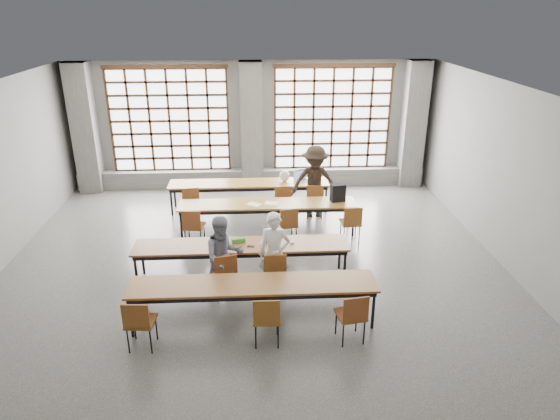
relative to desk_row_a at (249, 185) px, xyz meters
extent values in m
plane|color=#484845|center=(0.10, -3.55, -0.66)|extent=(11.00, 11.00, 0.00)
plane|color=silver|center=(0.10, -3.55, 2.84)|extent=(11.00, 11.00, 0.00)
plane|color=slate|center=(0.10, 1.95, 1.09)|extent=(10.00, 0.00, 10.00)
plane|color=slate|center=(5.10, -3.55, 1.09)|extent=(0.00, 11.00, 11.00)
cube|color=#535350|center=(-4.40, 1.67, 1.09)|extent=(0.60, 0.55, 3.50)
cube|color=#535350|center=(0.10, 1.67, 1.09)|extent=(0.60, 0.55, 3.50)
cube|color=#535350|center=(4.60, 1.67, 1.09)|extent=(0.60, 0.55, 3.50)
cube|color=white|center=(-2.15, 1.93, 1.24)|extent=(3.20, 0.02, 2.80)
cube|color=black|center=(-2.15, 1.85, 1.24)|extent=(3.20, 0.05, 2.80)
cube|color=black|center=(-2.15, 1.85, -0.21)|extent=(3.32, 0.07, 0.10)
cube|color=black|center=(-2.15, 1.85, 2.69)|extent=(3.32, 0.07, 0.10)
cube|color=white|center=(2.35, 1.93, 1.24)|extent=(3.20, 0.02, 2.80)
cube|color=black|center=(2.35, 1.85, 1.24)|extent=(3.20, 0.05, 2.80)
cube|color=black|center=(2.35, 1.85, -0.21)|extent=(3.32, 0.07, 0.10)
cube|color=black|center=(2.35, 1.85, 2.69)|extent=(3.32, 0.07, 0.10)
cube|color=#535350|center=(0.10, 1.75, -0.41)|extent=(9.80, 0.35, 0.50)
cube|color=brown|center=(0.00, 0.00, 0.05)|extent=(4.00, 0.70, 0.04)
cube|color=black|center=(0.00, 0.00, -0.01)|extent=(3.90, 0.64, 0.08)
cylinder|color=black|center=(-1.92, -0.29, -0.32)|extent=(0.05, 0.05, 0.69)
cylinder|color=black|center=(-1.92, 0.29, -0.32)|extent=(0.05, 0.05, 0.69)
cylinder|color=black|center=(1.92, -0.29, -0.32)|extent=(0.05, 0.05, 0.69)
cylinder|color=black|center=(1.92, 0.29, -0.32)|extent=(0.05, 0.05, 0.69)
cube|color=brown|center=(0.42, -1.42, 0.05)|extent=(4.00, 0.70, 0.04)
cube|color=black|center=(0.42, -1.42, -0.01)|extent=(3.90, 0.64, 0.08)
cylinder|color=black|center=(-1.50, -1.71, -0.32)|extent=(0.05, 0.05, 0.69)
cylinder|color=black|center=(-1.50, -1.13, -0.32)|extent=(0.05, 0.05, 0.69)
cylinder|color=black|center=(2.34, -1.71, -0.32)|extent=(0.05, 0.05, 0.69)
cylinder|color=black|center=(2.34, -1.13, -0.32)|extent=(0.05, 0.05, 0.69)
cube|color=brown|center=(-0.14, -3.47, 0.05)|extent=(4.00, 0.70, 0.04)
cube|color=black|center=(-0.14, -3.47, -0.01)|extent=(3.90, 0.64, 0.08)
cylinder|color=black|center=(-2.06, -3.76, -0.32)|extent=(0.05, 0.05, 0.69)
cylinder|color=black|center=(-2.06, -3.18, -0.32)|extent=(0.05, 0.05, 0.69)
cylinder|color=black|center=(1.78, -3.76, -0.32)|extent=(0.05, 0.05, 0.69)
cylinder|color=black|center=(1.78, -3.18, -0.32)|extent=(0.05, 0.05, 0.69)
cube|color=brown|center=(0.07, -4.89, 0.05)|extent=(4.00, 0.70, 0.04)
cube|color=black|center=(0.07, -4.89, -0.01)|extent=(3.90, 0.64, 0.08)
cylinder|color=black|center=(-1.85, -5.18, -0.32)|extent=(0.05, 0.05, 0.69)
cylinder|color=black|center=(-1.85, -4.60, -0.32)|extent=(0.05, 0.05, 0.69)
cylinder|color=black|center=(1.99, -5.18, -0.32)|extent=(0.05, 0.05, 0.69)
cylinder|color=black|center=(1.99, -4.60, -0.32)|extent=(0.05, 0.05, 0.69)
cube|color=brown|center=(-1.40, -0.55, -0.21)|extent=(0.47, 0.47, 0.04)
cube|color=brown|center=(-1.37, -0.75, 0.02)|extent=(0.40, 0.08, 0.40)
cylinder|color=black|center=(-1.40, -0.55, -0.44)|extent=(0.02, 0.02, 0.45)
cube|color=maroon|center=(0.80, -0.55, -0.21)|extent=(0.45, 0.45, 0.04)
cube|color=maroon|center=(0.81, -0.75, 0.02)|extent=(0.40, 0.06, 0.40)
cylinder|color=black|center=(0.80, -0.55, -0.44)|extent=(0.02, 0.02, 0.45)
cube|color=brown|center=(1.60, -0.55, -0.21)|extent=(0.46, 0.46, 0.04)
cube|color=brown|center=(1.58, -0.75, 0.02)|extent=(0.40, 0.07, 0.40)
cylinder|color=black|center=(1.60, -0.55, -0.44)|extent=(0.02, 0.02, 0.45)
cube|color=brown|center=(-1.18, -1.97, -0.21)|extent=(0.47, 0.47, 0.04)
cube|color=brown|center=(-1.21, -2.17, 0.02)|extent=(0.40, 0.08, 0.40)
cylinder|color=black|center=(-1.18, -1.97, -0.44)|extent=(0.02, 0.02, 0.45)
cube|color=brown|center=(0.82, -1.97, -0.21)|extent=(0.50, 0.50, 0.04)
cube|color=brown|center=(0.86, -2.17, 0.02)|extent=(0.40, 0.11, 0.40)
cylinder|color=black|center=(0.82, -1.97, -0.44)|extent=(0.02, 0.02, 0.45)
cube|color=brown|center=(2.22, -1.97, -0.21)|extent=(0.44, 0.44, 0.04)
cube|color=brown|center=(2.23, -2.17, 0.02)|extent=(0.40, 0.05, 0.40)
cylinder|color=black|center=(2.22, -1.97, -0.44)|extent=(0.02, 0.02, 0.45)
cube|color=brown|center=(-0.44, -4.02, -0.21)|extent=(0.51, 0.51, 0.04)
cube|color=brown|center=(-0.39, -4.21, 0.02)|extent=(0.40, 0.13, 0.40)
cylinder|color=black|center=(-0.44, -4.02, -0.44)|extent=(0.02, 0.02, 0.45)
cube|color=brown|center=(0.46, -4.02, -0.21)|extent=(0.42, 0.42, 0.04)
cube|color=brown|center=(0.46, -4.22, 0.02)|extent=(0.40, 0.03, 0.40)
cylinder|color=black|center=(0.46, -4.02, -0.44)|extent=(0.02, 0.02, 0.45)
cube|color=brown|center=(-1.63, -5.44, -0.21)|extent=(0.45, 0.45, 0.04)
cube|color=brown|center=(-1.64, -5.64, 0.02)|extent=(0.40, 0.06, 0.40)
cylinder|color=black|center=(-1.63, -5.44, -0.44)|extent=(0.02, 0.02, 0.45)
cube|color=brown|center=(0.27, -5.44, -0.21)|extent=(0.42, 0.42, 0.04)
cube|color=brown|center=(0.27, -5.64, 0.02)|extent=(0.40, 0.03, 0.40)
cylinder|color=black|center=(0.27, -5.44, -0.44)|extent=(0.02, 0.02, 0.45)
cube|color=brown|center=(1.57, -5.44, -0.21)|extent=(0.48, 0.48, 0.04)
cube|color=brown|center=(1.61, -5.63, 0.02)|extent=(0.40, 0.09, 0.40)
cylinder|color=black|center=(1.57, -5.44, -0.44)|extent=(0.02, 0.02, 0.45)
imported|color=white|center=(0.46, -3.97, 0.11)|extent=(0.61, 0.44, 1.55)
imported|color=navy|center=(-0.44, -3.97, 0.09)|extent=(0.88, 0.78, 1.51)
imported|color=black|center=(1.60, -0.50, 0.23)|extent=(1.16, 0.67, 1.78)
cube|color=silver|center=(0.41, -3.42, 0.08)|extent=(0.40, 0.33, 0.02)
cube|color=black|center=(0.41, -3.43, 0.09)|extent=(0.33, 0.24, 0.00)
cube|color=silver|center=(0.44, -3.28, 0.20)|extent=(0.37, 0.14, 0.26)
cube|color=#8BBAF0|center=(0.44, -3.29, 0.17)|extent=(0.31, 0.11, 0.21)
cube|color=#B9B9BE|center=(1.35, 0.05, 0.08)|extent=(0.44, 0.38, 0.02)
cube|color=black|center=(1.35, 0.04, 0.09)|extent=(0.35, 0.29, 0.00)
cube|color=#B9B9BE|center=(1.29, 0.18, 0.20)|extent=(0.36, 0.21, 0.26)
cube|color=#819DDE|center=(1.30, 0.17, 0.17)|extent=(0.30, 0.17, 0.21)
ellipsoid|color=white|center=(0.81, -3.49, 0.08)|extent=(0.10, 0.07, 0.04)
cube|color=#34832B|center=(-0.19, -3.39, 0.11)|extent=(0.27, 0.16, 0.09)
cube|color=black|center=(0.04, -3.57, 0.07)|extent=(0.14, 0.08, 0.01)
cube|color=white|center=(0.12, -1.47, 0.07)|extent=(0.36, 0.34, 0.00)
cube|color=white|center=(0.52, -1.42, 0.07)|extent=(0.35, 0.29, 0.00)
cube|color=black|center=(2.02, -1.37, 0.27)|extent=(0.35, 0.26, 0.40)
ellipsoid|color=white|center=(0.90, 0.05, 0.21)|extent=(0.30, 0.27, 0.29)
cube|color=maroon|center=(-1.63, -5.44, -0.16)|extent=(0.21, 0.10, 0.06)
camera|label=1|loc=(0.12, -11.84, 4.24)|focal=32.00mm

